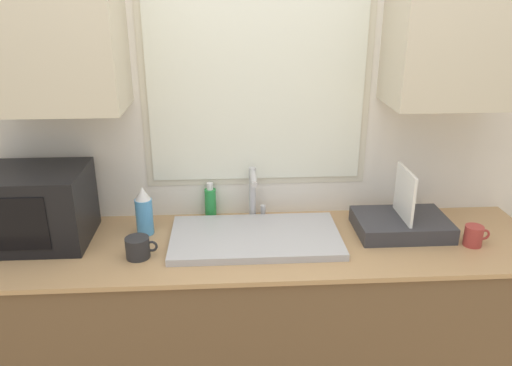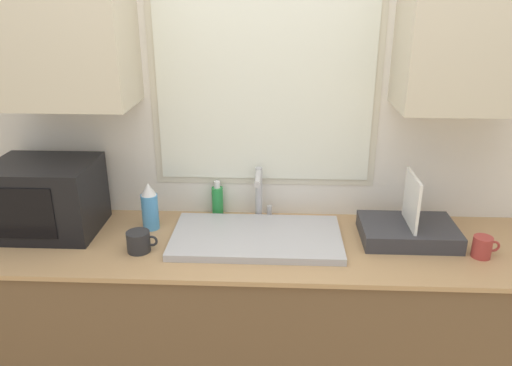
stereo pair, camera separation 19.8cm
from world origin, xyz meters
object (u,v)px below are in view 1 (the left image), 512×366
Objects in this scene: soap_bottle at (210,202)px; microwave at (35,207)px; dish_rack at (401,223)px; spray_bottle at (144,212)px; faucet at (254,190)px; mug_near_sink at (138,248)px.

microwave is at bearing -164.96° from soap_bottle.
dish_rack reaches higher than spray_bottle.
faucet is at bearing 165.88° from dish_rack.
dish_rack is 2.34× the size of soap_bottle.
microwave is 1.09× the size of dish_rack.
dish_rack is at bearing 8.00° from mug_near_sink.
spray_bottle is (0.44, 0.04, -0.05)m from microwave.
spray_bottle is 1.71× the size of mug_near_sink.
soap_bottle reaches higher than mug_near_sink.
mug_near_sink is (0.00, -0.21, -0.06)m from spray_bottle.
faucet reaches higher than soap_bottle.
mug_near_sink is at bearing -146.32° from faucet.
faucet is 0.58m from mug_near_sink.
mug_near_sink is (-0.28, -0.37, -0.03)m from soap_bottle.
faucet is 0.93m from microwave.
microwave is at bearing 158.79° from mug_near_sink.
faucet is 1.46× the size of soap_bottle.
spray_bottle is 1.28× the size of soap_bottle.
spray_bottle is 0.32m from soap_bottle.
dish_rack reaches higher than mug_near_sink.
faucet is at bearing -13.38° from soap_bottle.
spray_bottle is at bearing 90.67° from mug_near_sink.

